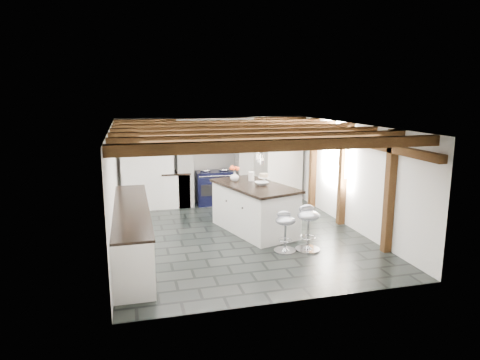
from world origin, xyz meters
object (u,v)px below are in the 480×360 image
object	(u,v)px
range_cooker	(215,187)
kitchen_island	(254,207)
bar_stool_near	(308,223)
bar_stool_far	(285,227)

from	to	relation	value
range_cooker	kitchen_island	xyz separation A→B (m)	(0.37, -2.47, 0.06)
bar_stool_near	bar_stool_far	xyz separation A→B (m)	(-0.44, 0.05, -0.06)
range_cooker	bar_stool_near	bearing A→B (deg)	-75.12
range_cooker	bar_stool_far	distance (m)	3.83
bar_stool_near	bar_stool_far	distance (m)	0.45
range_cooker	bar_stool_far	world-z (taller)	range_cooker
bar_stool_far	range_cooker	bearing A→B (deg)	116.77
range_cooker	bar_stool_near	xyz separation A→B (m)	(1.02, -3.84, 0.08)
kitchen_island	bar_stool_near	size ratio (longest dim) A/B	2.63
bar_stool_near	bar_stool_far	size ratio (longest dim) A/B	1.13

